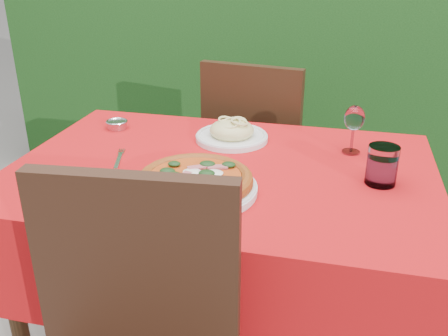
% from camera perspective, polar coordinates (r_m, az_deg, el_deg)
% --- Properties ---
extents(hedge, '(3.20, 0.55, 1.78)m').
position_cam_1_polar(hedge, '(2.93, 7.34, 15.30)').
color(hedge, black).
rests_on(hedge, ground).
extents(dining_table, '(1.26, 0.86, 0.75)m').
position_cam_1_polar(dining_table, '(1.56, -0.28, -4.93)').
color(dining_table, '#412915').
rests_on(dining_table, ground).
extents(chair_far, '(0.48, 0.48, 0.93)m').
position_cam_1_polar(chair_far, '(2.19, 3.83, 1.97)').
color(chair_far, black).
rests_on(chair_far, ground).
extents(pizza_plate, '(0.34, 0.34, 0.06)m').
position_cam_1_polar(pizza_plate, '(1.34, -3.32, -1.64)').
color(pizza_plate, silver).
rests_on(pizza_plate, dining_table).
extents(pasta_plate, '(0.25, 0.25, 0.07)m').
position_cam_1_polar(pasta_plate, '(1.70, 0.90, 4.01)').
color(pasta_plate, silver).
rests_on(pasta_plate, dining_table).
extents(water_glass, '(0.08, 0.08, 0.11)m').
position_cam_1_polar(water_glass, '(1.44, 17.59, 0.10)').
color(water_glass, white).
rests_on(water_glass, dining_table).
extents(wine_glass, '(0.06, 0.06, 0.16)m').
position_cam_1_polar(wine_glass, '(1.61, 14.66, 5.32)').
color(wine_glass, silver).
rests_on(wine_glass, dining_table).
extents(fork, '(0.07, 0.17, 0.00)m').
position_cam_1_polar(fork, '(1.57, -11.99, 0.82)').
color(fork, silver).
rests_on(fork, dining_table).
extents(steel_ramekin, '(0.07, 0.07, 0.03)m').
position_cam_1_polar(steel_ramekin, '(1.85, -12.13, 4.83)').
color(steel_ramekin, '#B3B3BA').
rests_on(steel_ramekin, dining_table).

